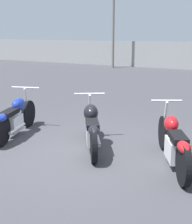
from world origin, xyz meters
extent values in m
plane|color=#38383D|center=(0.00, 0.00, 0.00)|extent=(60.00, 60.00, 0.00)
cylinder|color=slate|center=(-5.66, 13.97, 3.10)|extent=(0.16, 0.16, 6.20)
cylinder|color=black|center=(-2.01, 0.95, 0.33)|extent=(0.29, 0.66, 0.66)
cylinder|color=black|center=(-1.60, -0.43, 0.33)|extent=(0.29, 0.66, 0.66)
cube|color=silver|center=(-1.79, 0.19, 0.30)|extent=(0.34, 0.55, 0.36)
ellipsoid|color=navy|center=(-1.86, 0.43, 0.69)|extent=(0.38, 0.53, 0.30)
cube|color=black|center=(-1.72, -0.04, 0.61)|extent=(0.40, 0.63, 0.10)
ellipsoid|color=navy|center=(-1.61, -0.38, 0.59)|extent=(0.32, 0.48, 0.16)
cylinder|color=silver|center=(-1.99, 0.85, 1.01)|extent=(0.69, 0.24, 0.04)
cylinder|color=silver|center=(-2.00, 0.90, 0.67)|extent=(0.12, 0.26, 0.66)
cylinder|color=silver|center=(-1.63, 0.09, 0.23)|extent=(0.28, 0.72, 0.07)
cylinder|color=black|center=(-0.26, 0.96, 0.33)|extent=(0.44, 0.62, 0.66)
cylinder|color=black|center=(0.50, -0.28, 0.33)|extent=(0.44, 0.62, 0.66)
cube|color=silver|center=(0.16, 0.28, 0.30)|extent=(0.45, 0.55, 0.37)
ellipsoid|color=black|center=(0.03, 0.49, 0.70)|extent=(0.51, 0.57, 0.35)
cube|color=black|center=(0.29, 0.07, 0.61)|extent=(0.51, 0.61, 0.10)
ellipsoid|color=black|center=(0.48, -0.24, 0.60)|extent=(0.40, 0.48, 0.16)
cylinder|color=silver|center=(-0.21, 0.87, 1.01)|extent=(0.58, 0.38, 0.04)
cylinder|color=silver|center=(-0.24, 0.91, 0.67)|extent=(0.18, 0.25, 0.66)
cylinder|color=silver|center=(0.34, 0.22, 0.23)|extent=(0.36, 0.52, 0.07)
cylinder|color=black|center=(1.44, 0.99, 0.34)|extent=(0.39, 0.65, 0.68)
cylinder|color=black|center=(2.15, -0.42, 0.34)|extent=(0.39, 0.65, 0.68)
cube|color=silver|center=(1.83, 0.22, 0.30)|extent=(0.43, 0.60, 0.37)
ellipsoid|color=#AD1419|center=(1.71, 0.46, 0.71)|extent=(0.42, 0.51, 0.29)
cube|color=black|center=(1.95, -0.02, 0.63)|extent=(0.47, 0.61, 0.10)
ellipsoid|color=#AD1419|center=(2.13, -0.37, 0.61)|extent=(0.38, 0.48, 0.16)
cylinder|color=silver|center=(1.48, 0.91, 1.03)|extent=(0.55, 0.30, 0.04)
cylinder|color=silver|center=(1.46, 0.95, 0.68)|extent=(0.16, 0.25, 0.67)
cylinder|color=silver|center=(2.01, 0.13, 0.24)|extent=(0.31, 0.53, 0.07)
camera|label=1|loc=(3.01, -4.98, 2.33)|focal=50.00mm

